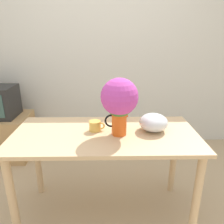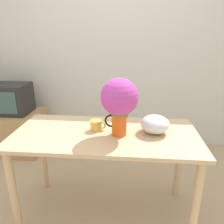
{
  "view_description": "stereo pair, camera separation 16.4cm",
  "coord_description": "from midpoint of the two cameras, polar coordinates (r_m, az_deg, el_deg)",
  "views": [
    {
      "loc": [
        0.11,
        -1.36,
        1.53
      ],
      "look_at": [
        0.14,
        0.19,
        0.98
      ],
      "focal_mm": 35.0,
      "sensor_mm": 36.0,
      "label": 1
    },
    {
      "loc": [
        0.27,
        -1.35,
        1.53
      ],
      "look_at": [
        0.14,
        0.19,
        0.98
      ],
      "focal_mm": 35.0,
      "sensor_mm": 36.0,
      "label": 2
    }
  ],
  "objects": [
    {
      "name": "coffee_mug",
      "position": [
        1.76,
        -1.39,
        -3.52
      ],
      "size": [
        0.13,
        0.09,
        0.08
      ],
      "color": "gold",
      "rests_on": "table"
    },
    {
      "name": "table",
      "position": [
        1.79,
        0.95,
        -8.91
      ],
      "size": [
        1.46,
        0.7,
        0.79
      ],
      "color": "tan",
      "rests_on": "ground_plane"
    },
    {
      "name": "tv_stand",
      "position": [
        3.24,
        -22.97,
        -4.72
      ],
      "size": [
        0.78,
        0.54,
        0.55
      ],
      "color": "tan",
      "rests_on": "ground_plane"
    },
    {
      "name": "flower_vase",
      "position": [
        1.61,
        4.87,
        2.85
      ],
      "size": [
        0.28,
        0.28,
        0.44
      ],
      "color": "#E05619",
      "rests_on": "table"
    },
    {
      "name": "tv_set",
      "position": [
        3.09,
        -24.12,
        3.21
      ],
      "size": [
        0.53,
        0.39,
        0.38
      ],
      "color": "black",
      "rests_on": "tv_stand"
    },
    {
      "name": "wall_back",
      "position": [
        3.03,
        1.51,
        15.31
      ],
      "size": [
        8.0,
        0.05,
        2.6
      ],
      "color": "silver",
      "rests_on": "ground_plane"
    },
    {
      "name": "white_bowl",
      "position": [
        1.76,
        13.82,
        -3.15
      ],
      "size": [
        0.23,
        0.23,
        0.14
      ],
      "color": "silver",
      "rests_on": "table"
    }
  ]
}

